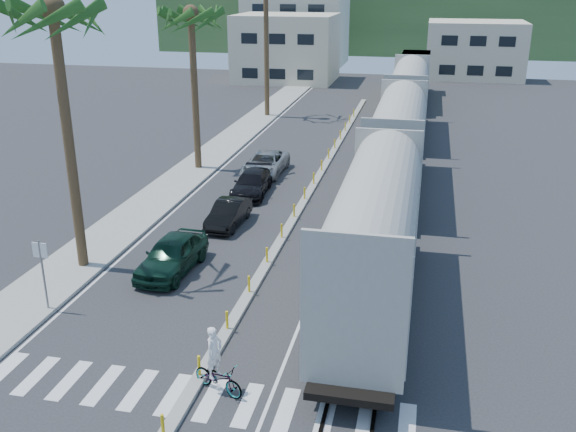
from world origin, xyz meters
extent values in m
plane|color=#28282B|center=(0.00, 0.00, 0.00)|extent=(140.00, 140.00, 0.00)
cube|color=gray|center=(-8.50, 25.00, 0.07)|extent=(3.00, 90.00, 0.15)
cube|color=black|center=(4.28, 28.00, 0.03)|extent=(0.12, 100.00, 0.06)
cube|color=black|center=(5.72, 28.00, 0.03)|extent=(0.12, 100.00, 0.06)
cube|color=gray|center=(0.00, 20.00, 0.07)|extent=(0.45, 60.00, 0.15)
cylinder|color=yellow|center=(0.00, -4.00, 0.50)|extent=(0.10, 0.10, 0.70)
cylinder|color=yellow|center=(0.00, -1.00, 0.50)|extent=(0.10, 0.10, 0.70)
cylinder|color=yellow|center=(0.00, 2.00, 0.50)|extent=(0.10, 0.10, 0.70)
cylinder|color=yellow|center=(0.00, 5.00, 0.50)|extent=(0.10, 0.10, 0.70)
cylinder|color=yellow|center=(0.00, 8.00, 0.50)|extent=(0.10, 0.10, 0.70)
cylinder|color=yellow|center=(0.00, 11.00, 0.50)|extent=(0.10, 0.10, 0.70)
cylinder|color=yellow|center=(0.00, 14.00, 0.50)|extent=(0.10, 0.10, 0.70)
cylinder|color=yellow|center=(0.00, 17.00, 0.50)|extent=(0.10, 0.10, 0.70)
cylinder|color=yellow|center=(0.00, 20.00, 0.50)|extent=(0.10, 0.10, 0.70)
cylinder|color=yellow|center=(0.00, 23.00, 0.50)|extent=(0.10, 0.10, 0.70)
cylinder|color=yellow|center=(0.00, 26.00, 0.50)|extent=(0.10, 0.10, 0.70)
cylinder|color=yellow|center=(0.00, 29.00, 0.50)|extent=(0.10, 0.10, 0.70)
cylinder|color=yellow|center=(0.00, 32.00, 0.50)|extent=(0.10, 0.10, 0.70)
cylinder|color=yellow|center=(0.00, 35.00, 0.50)|extent=(0.10, 0.10, 0.70)
cylinder|color=yellow|center=(0.00, 38.00, 0.50)|extent=(0.10, 0.10, 0.70)
cylinder|color=yellow|center=(0.00, 41.00, 0.50)|extent=(0.10, 0.10, 0.70)
cube|color=silver|center=(0.00, -2.00, 0.01)|extent=(14.00, 2.20, 0.01)
cube|color=silver|center=(-6.80, 25.00, 0.00)|extent=(0.12, 90.00, 0.01)
cube|color=silver|center=(2.50, 25.00, 0.00)|extent=(0.12, 90.00, 0.01)
cube|color=#A5A297|center=(5.00, 4.58, 2.70)|extent=(3.00, 12.88, 3.40)
cylinder|color=#A5A297|center=(5.00, 4.58, 4.40)|extent=(2.90, 12.58, 2.90)
cube|color=black|center=(5.00, 4.58, 0.50)|extent=(2.60, 12.88, 1.00)
cube|color=#A5A297|center=(5.00, 19.58, 2.70)|extent=(3.00, 12.88, 3.40)
cylinder|color=#A5A297|center=(5.00, 19.58, 4.40)|extent=(2.90, 12.58, 2.90)
cube|color=black|center=(5.00, 19.58, 0.50)|extent=(2.60, 12.88, 1.00)
cube|color=#A5A297|center=(5.00, 34.58, 2.70)|extent=(3.00, 12.88, 3.40)
cylinder|color=#A5A297|center=(5.00, 34.58, 4.40)|extent=(2.90, 12.58, 2.90)
cube|color=black|center=(5.00, 34.58, 0.50)|extent=(2.60, 12.88, 1.00)
cube|color=#4C4C4F|center=(5.00, 50.58, 1.05)|extent=(3.00, 17.00, 0.50)
cube|color=yellow|center=(5.00, 49.58, 2.60)|extent=(2.70, 12.24, 2.60)
cube|color=yellow|center=(5.00, 56.36, 2.90)|extent=(3.00, 3.74, 3.20)
cube|color=black|center=(5.00, 50.58, 0.45)|extent=(2.60, 13.60, 0.90)
cylinder|color=brown|center=(-8.00, 6.00, 5.50)|extent=(0.44, 0.44, 11.00)
sphere|color=#224D18|center=(-8.00, 6.00, 11.15)|extent=(3.20, 3.20, 3.20)
cylinder|color=brown|center=(-8.30, 22.00, 5.00)|extent=(0.44, 0.44, 10.00)
sphere|color=#224D18|center=(-8.30, 22.00, 10.15)|extent=(3.20, 3.20, 3.20)
cylinder|color=brown|center=(-8.00, 40.00, 6.00)|extent=(0.44, 0.44, 12.00)
cylinder|color=slate|center=(-7.30, 2.00, 1.50)|extent=(0.08, 0.08, 3.00)
cube|color=silver|center=(-7.30, 2.00, 2.60)|extent=(0.60, 0.04, 0.60)
cube|color=beige|center=(-11.00, 62.00, 4.00)|extent=(12.00, 10.00, 8.00)
cube|color=beige|center=(-13.00, 78.00, 5.00)|extent=(14.00, 12.00, 10.00)
cube|color=beige|center=(12.00, 70.00, 3.50)|extent=(12.00, 10.00, 7.00)
cube|color=#385628|center=(0.00, 100.00, 6.00)|extent=(80.00, 20.00, 12.00)
imported|color=black|center=(-3.91, 6.44, 0.81)|extent=(2.44, 4.95, 1.61)
imported|color=black|center=(-3.16, 12.37, 0.66)|extent=(1.70, 4.12, 1.32)
imported|color=black|center=(-3.33, 17.56, 0.69)|extent=(2.49, 4.96, 1.37)
imported|color=#A1A4A6|center=(-3.58, 21.90, 0.71)|extent=(2.52, 5.18, 1.42)
imported|color=#9EA0A5|center=(0.82, -1.51, 0.49)|extent=(1.98, 2.34, 0.98)
imported|color=white|center=(0.72, -1.51, 1.41)|extent=(0.92, 0.85, 1.71)
camera|label=1|loc=(6.58, -17.67, 12.27)|focal=40.00mm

